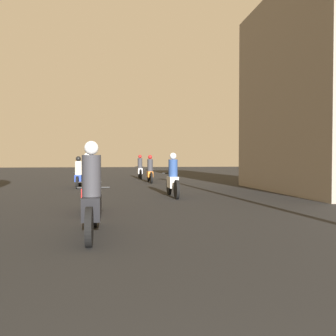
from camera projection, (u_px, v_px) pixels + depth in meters
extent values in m
cylinder|color=black|center=(94.00, 211.00, 6.42)|extent=(0.10, 0.61, 0.61)
cylinder|color=black|center=(89.00, 227.00, 4.95)|extent=(0.10, 0.61, 0.61)
cube|color=black|center=(92.00, 207.00, 5.68)|extent=(0.30, 0.88, 0.39)
cylinder|color=black|center=(94.00, 188.00, 6.15)|extent=(0.60, 0.04, 0.04)
cylinder|color=#2D2D33|center=(92.00, 176.00, 5.58)|extent=(0.32, 0.32, 0.70)
sphere|color=silver|center=(91.00, 148.00, 5.57)|extent=(0.24, 0.24, 0.24)
cylinder|color=black|center=(91.00, 198.00, 8.78)|extent=(0.10, 0.59, 0.59)
cylinder|color=black|center=(87.00, 204.00, 7.54)|extent=(0.10, 0.59, 0.59)
cube|color=red|center=(89.00, 194.00, 8.16)|extent=(0.30, 0.92, 0.34)
cylinder|color=black|center=(90.00, 182.00, 8.55)|extent=(0.60, 0.04, 0.04)
cylinder|color=silver|center=(89.00, 175.00, 8.05)|extent=(0.32, 0.32, 0.64)
sphere|color=silver|center=(88.00, 157.00, 8.04)|extent=(0.24, 0.24, 0.24)
cylinder|color=black|center=(169.00, 186.00, 12.41)|extent=(0.10, 0.65, 0.65)
cylinder|color=black|center=(177.00, 190.00, 10.95)|extent=(0.10, 0.65, 0.65)
cube|color=silver|center=(173.00, 182.00, 11.67)|extent=(0.30, 0.72, 0.40)
cylinder|color=black|center=(170.00, 173.00, 12.14)|extent=(0.60, 0.04, 0.04)
cylinder|color=navy|center=(173.00, 168.00, 11.59)|extent=(0.32, 0.32, 0.61)
sphere|color=silver|center=(173.00, 156.00, 11.58)|extent=(0.24, 0.24, 0.24)
cylinder|color=black|center=(80.00, 181.00, 16.17)|extent=(0.10, 0.57, 0.57)
cylinder|color=black|center=(77.00, 182.00, 14.88)|extent=(0.10, 0.57, 0.57)
cube|color=#1E389E|center=(79.00, 178.00, 15.52)|extent=(0.30, 0.84, 0.33)
cylinder|color=black|center=(80.00, 172.00, 15.93)|extent=(0.60, 0.04, 0.04)
cylinder|color=silver|center=(78.00, 168.00, 15.43)|extent=(0.32, 0.32, 0.64)
sphere|color=black|center=(78.00, 159.00, 15.41)|extent=(0.24, 0.24, 0.24)
cylinder|color=black|center=(149.00, 176.00, 19.71)|extent=(0.10, 0.64, 0.64)
cylinder|color=black|center=(151.00, 178.00, 18.27)|extent=(0.10, 0.64, 0.64)
cube|color=orange|center=(150.00, 174.00, 18.98)|extent=(0.30, 0.73, 0.33)
cylinder|color=black|center=(149.00, 169.00, 19.45)|extent=(0.60, 0.04, 0.04)
cylinder|color=#2D2D33|center=(150.00, 165.00, 18.90)|extent=(0.32, 0.32, 0.71)
sphere|color=#A51919|center=(150.00, 157.00, 18.89)|extent=(0.24, 0.24, 0.24)
cylinder|color=black|center=(139.00, 173.00, 23.50)|extent=(0.10, 0.68, 0.68)
cylinder|color=black|center=(141.00, 174.00, 22.18)|extent=(0.10, 0.68, 0.68)
cube|color=#ADADB2|center=(140.00, 171.00, 22.83)|extent=(0.30, 0.92, 0.40)
cylinder|color=black|center=(139.00, 167.00, 23.26)|extent=(0.60, 0.04, 0.04)
cylinder|color=#2D2D33|center=(140.00, 163.00, 22.73)|extent=(0.32, 0.32, 0.69)
sphere|color=#A51919|center=(140.00, 157.00, 22.72)|extent=(0.24, 0.24, 0.24)
cube|color=gray|center=(322.00, 93.00, 13.60)|extent=(4.34, 7.28, 8.22)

